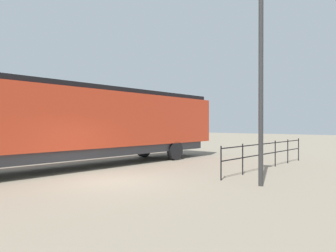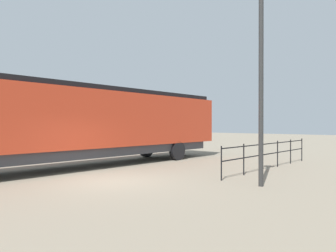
# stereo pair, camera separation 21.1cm
# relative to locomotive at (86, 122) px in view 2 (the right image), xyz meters

# --- Properties ---
(ground_plane) EXTENTS (120.00, 120.00, 0.00)m
(ground_plane) POSITION_rel_locomotive_xyz_m (3.97, -1.41, -2.21)
(ground_plane) COLOR gray
(locomotive) EXTENTS (2.94, 18.37, 3.91)m
(locomotive) POSITION_rel_locomotive_xyz_m (0.00, 0.00, 0.00)
(locomotive) COLOR red
(locomotive) RESTS_ON ground_plane
(lamp_post) EXTENTS (0.56, 0.56, 7.07)m
(lamp_post) POSITION_rel_locomotive_xyz_m (8.38, 1.45, 2.88)
(lamp_post) COLOR #2D2D2D
(lamp_post) RESTS_ON ground_plane
(platform_fence) EXTENTS (0.05, 8.42, 1.29)m
(platform_fence) POSITION_rel_locomotive_xyz_m (6.82, 5.63, -1.40)
(platform_fence) COLOR black
(platform_fence) RESTS_ON ground_plane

